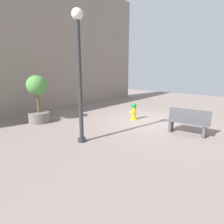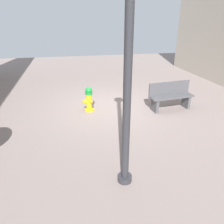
{
  "view_description": "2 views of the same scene",
  "coord_description": "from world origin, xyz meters",
  "views": [
    {
      "loc": [
        -4.38,
        7.93,
        2.48
      ],
      "look_at": [
        0.56,
        2.09,
        0.74
      ],
      "focal_mm": 30.35,
      "sensor_mm": 36.0,
      "label": 1
    },
    {
      "loc": [
        1.39,
        7.09,
        2.96
      ],
      "look_at": [
        0.35,
        2.18,
        0.76
      ],
      "focal_mm": 34.51,
      "sensor_mm": 36.0,
      "label": 2
    }
  ],
  "objects": [
    {
      "name": "bench_near",
      "position": [
        -2.06,
        0.6,
        0.49
      ],
      "size": [
        1.59,
        0.6,
        0.95
      ],
      "color": "#4C4C51",
      "rests_on": "ground_plane"
    },
    {
      "name": "street_lamp",
      "position": [
        0.45,
        3.85,
        2.63
      ],
      "size": [
        0.36,
        0.36,
        4.28
      ],
      "color": "#2D2D33",
      "rests_on": "ground_plane"
    },
    {
      "name": "ground_plane",
      "position": [
        0.0,
        0.0,
        0.0
      ],
      "size": [
        23.4,
        23.4,
        0.0
      ],
      "primitive_type": "plane",
      "color": "gray"
    },
    {
      "name": "fire_hydrant",
      "position": [
        0.74,
        0.19,
        0.42
      ],
      "size": [
        0.4,
        0.42,
        0.85
      ],
      "color": "gold",
      "rests_on": "ground_plane"
    }
  ]
}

